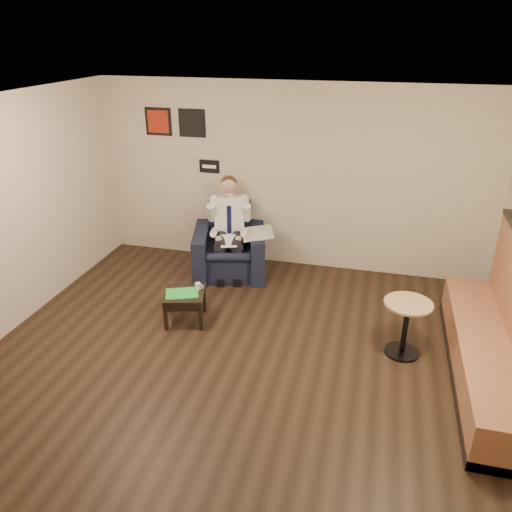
% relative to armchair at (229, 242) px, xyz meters
% --- Properties ---
extents(ground, '(6.00, 6.00, 0.00)m').
position_rel_armchair_xyz_m(ground, '(0.82, -2.42, -0.51)').
color(ground, black).
rests_on(ground, ground).
extents(wall_back, '(6.00, 0.02, 2.80)m').
position_rel_armchair_xyz_m(wall_back, '(0.82, 0.58, 0.89)').
color(wall_back, beige).
rests_on(wall_back, ground).
extents(ceiling, '(6.00, 6.00, 0.02)m').
position_rel_armchair_xyz_m(ceiling, '(0.82, -2.42, 2.29)').
color(ceiling, white).
rests_on(ceiling, wall_back).
extents(seating_sign, '(0.32, 0.02, 0.20)m').
position_rel_armchair_xyz_m(seating_sign, '(-0.48, 0.56, 0.99)').
color(seating_sign, black).
rests_on(seating_sign, wall_back).
extents(art_print_left, '(0.42, 0.03, 0.42)m').
position_rel_armchair_xyz_m(art_print_left, '(-1.28, 0.56, 1.64)').
color(art_print_left, '#AE2615').
rests_on(art_print_left, wall_back).
extents(art_print_right, '(0.42, 0.03, 0.42)m').
position_rel_armchair_xyz_m(art_print_right, '(-0.73, 0.56, 1.64)').
color(art_print_right, black).
rests_on(art_print_right, wall_back).
extents(armchair, '(1.29, 1.29, 1.02)m').
position_rel_armchair_xyz_m(armchair, '(0.00, 0.00, 0.00)').
color(armchair, black).
rests_on(armchair, ground).
extents(seated_man, '(0.90, 1.14, 1.40)m').
position_rel_armchair_xyz_m(seated_man, '(0.03, -0.13, 0.19)').
color(seated_man, silver).
rests_on(seated_man, armchair).
extents(lap_papers, '(0.33, 0.39, 0.01)m').
position_rel_armchair_xyz_m(lap_papers, '(0.06, -0.24, 0.12)').
color(lap_papers, white).
rests_on(lap_papers, seated_man).
extents(newspaper, '(0.59, 0.66, 0.01)m').
position_rel_armchair_xyz_m(newspaper, '(0.44, 0.00, 0.18)').
color(newspaper, silver).
rests_on(newspaper, armchair).
extents(side_table, '(0.60, 0.60, 0.40)m').
position_rel_armchair_xyz_m(side_table, '(-0.14, -1.49, -0.31)').
color(side_table, black).
rests_on(side_table, ground).
extents(green_folder, '(0.48, 0.42, 0.01)m').
position_rel_armchair_xyz_m(green_folder, '(-0.16, -1.52, -0.10)').
color(green_folder, green).
rests_on(green_folder, side_table).
extents(coffee_mug, '(0.09, 0.09, 0.09)m').
position_rel_armchair_xyz_m(coffee_mug, '(-0.01, -1.35, -0.06)').
color(coffee_mug, white).
rests_on(coffee_mug, side_table).
extents(smartphone, '(0.13, 0.07, 0.01)m').
position_rel_armchair_xyz_m(smartphone, '(-0.13, -1.34, -0.10)').
color(smartphone, black).
rests_on(smartphone, side_table).
extents(banquette, '(0.67, 2.82, 1.44)m').
position_rel_armchair_xyz_m(banquette, '(3.41, -1.75, 0.21)').
color(banquette, brown).
rests_on(banquette, ground).
extents(cafe_table, '(0.62, 0.62, 0.68)m').
position_rel_armchair_xyz_m(cafe_table, '(2.57, -1.53, -0.17)').
color(cafe_table, '#A7825A').
rests_on(cafe_table, ground).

